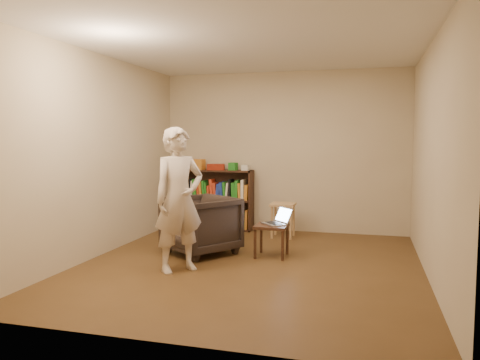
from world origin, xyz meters
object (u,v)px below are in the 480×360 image
(side_table, at_px, (272,230))
(person, at_px, (179,200))
(bookshelf, at_px, (218,203))
(armchair, at_px, (200,225))
(stool, at_px, (283,210))
(laptop, at_px, (278,220))

(side_table, relative_size, person, 0.25)
(bookshelf, xyz_separation_m, person, (0.36, -2.52, 0.38))
(armchair, relative_size, side_table, 2.02)
(bookshelf, xyz_separation_m, armchair, (0.31, -1.70, -0.06))
(stool, distance_m, side_table, 1.22)
(bookshelf, distance_m, armchair, 1.73)
(stool, relative_size, laptop, 1.21)
(stool, height_order, person, person)
(armchair, height_order, side_table, armchair)
(bookshelf, bearing_deg, side_table, -52.12)
(bookshelf, height_order, laptop, bookshelf)
(armchair, relative_size, person, 0.51)
(person, bearing_deg, armchair, 44.37)
(side_table, xyz_separation_m, laptop, (0.07, 0.07, 0.12))
(side_table, bearing_deg, armchair, -174.50)
(stool, xyz_separation_m, person, (-0.82, -2.13, 0.40))
(stool, height_order, laptop, laptop)
(bookshelf, relative_size, armchair, 1.43)
(side_table, height_order, person, person)
(stool, relative_size, person, 0.32)
(laptop, relative_size, person, 0.26)
(side_table, bearing_deg, stool, 93.28)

